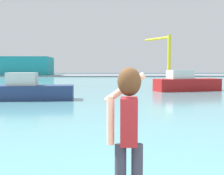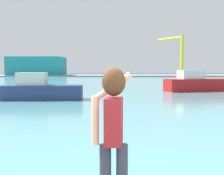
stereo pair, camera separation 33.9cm
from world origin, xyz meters
name	(u,v)px [view 1 (the left image)]	position (x,y,z in m)	size (l,w,h in m)	color
ground_plane	(102,82)	(0.00, 50.00, 0.00)	(220.00, 220.00, 0.00)	#334751
harbor_water	(102,82)	(0.00, 52.00, 0.01)	(140.00, 100.00, 0.02)	#599EA8
far_shore_dock	(99,76)	(0.00, 92.00, 0.18)	(140.00, 20.00, 0.35)	gray
person_photographer	(128,124)	(-0.62, 0.91, 1.74)	(0.53, 0.56, 1.74)	#2D3342
boat_moored	(31,90)	(-5.96, 20.26, 0.76)	(6.18, 2.35, 2.07)	navy
boat_moored_2	(186,83)	(8.58, 28.65, 0.84)	(7.42, 3.80, 2.22)	#B21919
warehouse_left	(24,66)	(-23.15, 91.19, 3.14)	(16.29, 13.19, 5.57)	teal
port_crane	(165,50)	(20.29, 88.58, 8.15)	(6.34, 10.65, 12.26)	yellow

